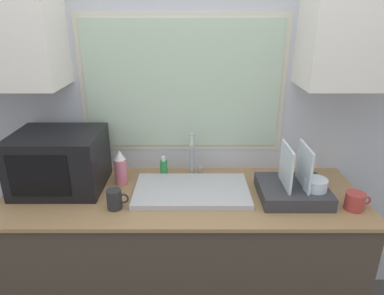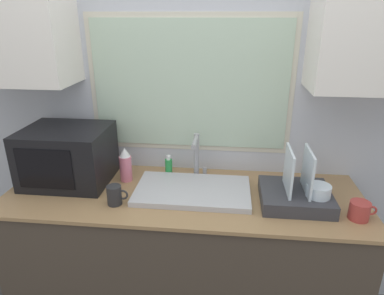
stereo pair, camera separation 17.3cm
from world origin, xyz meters
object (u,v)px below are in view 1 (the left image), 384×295
Objects in this scene: faucet at (193,153)px; microwave at (60,161)px; mug_near_sink at (115,199)px; soap_bottle at (164,168)px; spray_bottle at (121,168)px; dish_rack at (295,188)px.

microwave is (-0.73, -0.11, -0.00)m from faucet.
faucet is 0.57× the size of microwave.
soap_bottle is at bearing 58.96° from mug_near_sink.
microwave reaches higher than spray_bottle.
spray_bottle is at bearing 6.35° from microwave.
soap_bottle reaches higher than mug_near_sink.
dish_rack is at bearing -9.51° from spray_bottle.
dish_rack is 2.72× the size of soap_bottle.
microwave is 1.28m from dish_rack.
mug_near_sink is (-0.93, -0.11, -0.01)m from dish_rack.
faucet is at bearing 156.69° from dish_rack.
dish_rack is 3.20× the size of mug_near_sink.
dish_rack reaches higher than spray_bottle.
microwave is 0.33m from spray_bottle.
microwave reaches higher than mug_near_sink.
soap_bottle is (0.24, 0.09, -0.04)m from spray_bottle.
soap_bottle is at bearing 160.76° from dish_rack.
microwave is 2.30× the size of spray_bottle.
dish_rack is at bearing 6.87° from mug_near_sink.
dish_rack reaches higher than mug_near_sink.
mug_near_sink is at bearing -173.13° from dish_rack.
mug_near_sink is at bearing -138.30° from faucet.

